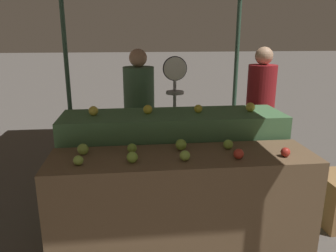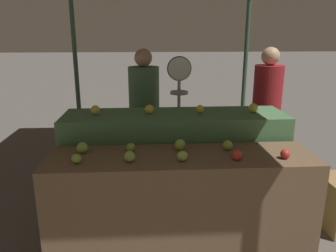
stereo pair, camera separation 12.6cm
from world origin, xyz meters
name	(u,v)px [view 2 (the right image)]	position (x,y,z in m)	size (l,w,h in m)	color
display_counter_front	(181,206)	(0.00, 0.00, 0.43)	(2.05, 0.55, 0.87)	brown
display_counter_back	(175,166)	(0.00, 0.60, 0.52)	(2.05, 0.55, 1.05)	#4C7A4C
apple_front_0	(76,159)	(-0.77, -0.11, 0.90)	(0.07, 0.07, 0.07)	#8EB247
apple_front_1	(130,157)	(-0.39, -0.10, 0.91)	(0.08, 0.08, 0.08)	#84AD3D
apple_front_2	(182,156)	(-0.01, -0.11, 0.90)	(0.08, 0.08, 0.08)	#8EB247
apple_front_3	(237,155)	(0.39, -0.12, 0.90)	(0.08, 0.08, 0.08)	red
apple_front_4	(285,154)	(0.76, -0.12, 0.90)	(0.07, 0.07, 0.07)	#B72D23
apple_front_5	(82,148)	(-0.76, 0.10, 0.91)	(0.09, 0.09, 0.09)	#8EB247
apple_front_6	(131,148)	(-0.39, 0.10, 0.90)	(0.07, 0.07, 0.07)	#7AA338
apple_front_7	(180,145)	(0.00, 0.12, 0.91)	(0.09, 0.09, 0.09)	#84AD3D
apple_front_8	(228,145)	(0.38, 0.10, 0.91)	(0.08, 0.08, 0.08)	#84AD3D
apple_back_0	(95,110)	(-0.72, 0.60, 1.09)	(0.09, 0.09, 0.09)	yellow
apple_back_1	(149,109)	(-0.23, 0.61, 1.09)	(0.09, 0.09, 0.09)	gold
apple_back_2	(200,109)	(0.23, 0.60, 1.09)	(0.08, 0.08, 0.08)	gold
apple_back_3	(253,108)	(0.73, 0.59, 1.09)	(0.09, 0.09, 0.09)	yellow
produce_scale	(179,94)	(0.11, 1.29, 1.10)	(0.27, 0.20, 1.52)	#99999E
person_vendor_at_scale	(144,106)	(-0.29, 1.56, 0.91)	(0.50, 0.50, 1.59)	#2D2D38
person_customer_left	(267,104)	(1.20, 1.48, 0.93)	(0.39, 0.39, 1.61)	#2D2D38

